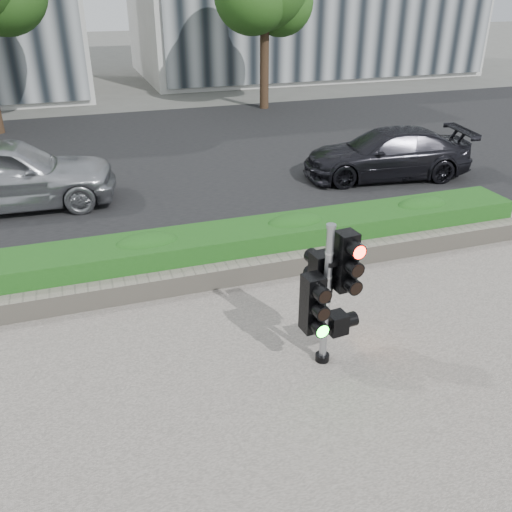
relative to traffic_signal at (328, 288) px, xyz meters
name	(u,v)px	position (x,y,z in m)	size (l,w,h in m)	color
ground	(265,348)	(-0.66, 0.51, -1.13)	(120.00, 120.00, 0.00)	#51514C
sidewalk	(347,487)	(-0.66, -1.99, -1.12)	(16.00, 11.00, 0.03)	#9E9389
road	(152,156)	(-0.66, 10.51, -1.12)	(60.00, 13.00, 0.02)	black
curb	(209,251)	(-0.66, 3.66, -1.07)	(60.00, 0.25, 0.12)	gray
stone_wall	(227,274)	(-0.66, 2.41, -0.93)	(12.00, 0.32, 0.34)	gray
hedge	(217,249)	(-0.66, 3.06, -0.76)	(12.00, 1.00, 0.68)	#378729
traffic_signal	(328,288)	(0.00, 0.00, 0.00)	(0.70, 0.54, 2.00)	black
car_silver	(6,174)	(-4.31, 7.37, -0.32)	(1.89, 4.69, 1.60)	#A5A6AC
car_dark	(386,154)	(4.86, 6.59, -0.49)	(1.75, 4.31, 1.25)	black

